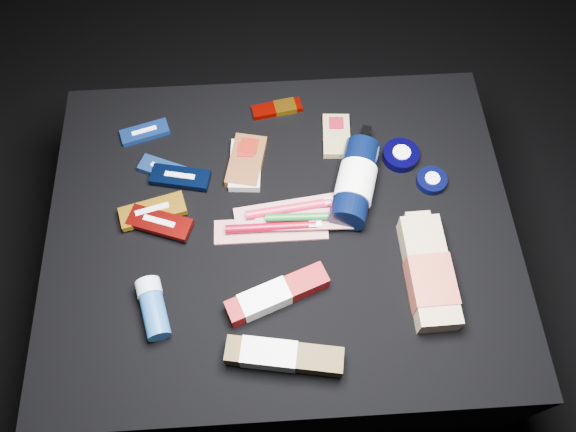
{
  "coord_description": "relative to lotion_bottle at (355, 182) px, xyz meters",
  "views": [
    {
      "loc": [
        -0.02,
        -0.53,
        1.45
      ],
      "look_at": [
        0.01,
        0.01,
        0.42
      ],
      "focal_mm": 35.0,
      "sensor_mm": 36.0,
      "label": 1
    }
  ],
  "objects": [
    {
      "name": "toothbrush_pack_2",
      "position": [
        -0.11,
        -0.07,
        -0.02
      ],
      "size": [
        0.21,
        0.05,
        0.02
      ],
      "rotation": [
        0.0,
        0.0,
        -0.03
      ],
      "color": "beige",
      "rests_on": "cloth_table"
    },
    {
      "name": "cream_tin_upper",
      "position": [
        0.11,
        0.08,
        -0.03
      ],
      "size": [
        0.08,
        0.08,
        0.03
      ],
      "rotation": [
        0.0,
        0.0,
        0.28
      ],
      "color": "black",
      "rests_on": "cloth_table"
    },
    {
      "name": "clif_bar_0",
      "position": [
        -0.23,
        0.09,
        -0.03
      ],
      "size": [
        0.1,
        0.14,
        0.02
      ],
      "rotation": [
        0.0,
        0.0,
        -0.21
      ],
      "color": "#5A3115",
      "rests_on": "cloth_table"
    },
    {
      "name": "luna_bar_0",
      "position": [
        -0.46,
        0.18,
        -0.03
      ],
      "size": [
        0.12,
        0.07,
        0.01
      ],
      "rotation": [
        0.0,
        0.0,
        0.28
      ],
      "color": "#173DA1",
      "rests_on": "cloth_table"
    },
    {
      "name": "ground",
      "position": [
        -0.16,
        -0.07,
        -0.44
      ],
      "size": [
        3.0,
        3.0,
        0.0
      ],
      "primitive_type": "plane",
      "color": "black",
      "rests_on": "ground"
    },
    {
      "name": "clif_bar_2",
      "position": [
        -0.02,
        0.15,
        -0.03
      ],
      "size": [
        0.07,
        0.12,
        0.02
      ],
      "rotation": [
        0.0,
        0.0,
        -0.07
      ],
      "color": "#908453",
      "rests_on": "cloth_table"
    },
    {
      "name": "clif_bar_1",
      "position": [
        -0.23,
        0.08,
        -0.03
      ],
      "size": [
        0.08,
        0.13,
        0.02
      ],
      "rotation": [
        0.0,
        0.0,
        -0.08
      ],
      "color": "beige",
      "rests_on": "cloth_table"
    },
    {
      "name": "toothbrush_pack_1",
      "position": [
        -0.14,
        -0.05,
        -0.02
      ],
      "size": [
        0.23,
        0.08,
        0.03
      ],
      "rotation": [
        0.0,
        0.0,
        0.12
      ],
      "color": "beige",
      "rests_on": "cloth_table"
    },
    {
      "name": "luna_bar_4",
      "position": [
        -0.41,
        -0.06,
        -0.02
      ],
      "size": [
        0.14,
        0.09,
        0.02
      ],
      "rotation": [
        0.0,
        0.0,
        -0.35
      ],
      "color": "#6B0907",
      "rests_on": "cloth_table"
    },
    {
      "name": "toothpaste_carton_green",
      "position": [
        -0.18,
        -0.35,
        -0.01
      ],
      "size": [
        0.22,
        0.08,
        0.04
      ],
      "rotation": [
        0.0,
        0.0,
        -0.17
      ],
      "color": "#3C2D0F",
      "rests_on": "cloth_table"
    },
    {
      "name": "cream_tin_lower",
      "position": [
        0.17,
        0.01,
        -0.03
      ],
      "size": [
        0.07,
        0.07,
        0.02
      ],
      "rotation": [
        0.0,
        0.0,
        0.03
      ],
      "color": "black",
      "rests_on": "cloth_table"
    },
    {
      "name": "toothbrush_pack_0",
      "position": [
        -0.18,
        -0.08,
        -0.03
      ],
      "size": [
        0.24,
        0.06,
        0.03
      ],
      "rotation": [
        0.0,
        0.0,
        -0.0
      ],
      "color": "#B8B3AD",
      "rests_on": "cloth_table"
    },
    {
      "name": "luna_bar_1",
      "position": [
        -0.41,
        0.08,
        -0.03
      ],
      "size": [
        0.12,
        0.08,
        0.01
      ],
      "rotation": [
        0.0,
        0.0,
        -0.42
      ],
      "color": "#2049A2",
      "rests_on": "cloth_table"
    },
    {
      "name": "lotion_bottle",
      "position": [
        0.0,
        0.0,
        0.0
      ],
      "size": [
        0.13,
        0.25,
        0.08
      ],
      "rotation": [
        0.0,
        0.0,
        -0.3
      ],
      "color": "black",
      "rests_on": "cloth_table"
    },
    {
      "name": "deodorant_stick",
      "position": [
        -0.42,
        -0.24,
        -0.02
      ],
      "size": [
        0.07,
        0.12,
        0.05
      ],
      "rotation": [
        0.0,
        0.0,
        0.26
      ],
      "color": "navy",
      "rests_on": "cloth_table"
    },
    {
      "name": "toothpaste_carton_red",
      "position": [
        -0.19,
        -0.23,
        -0.02
      ],
      "size": [
        0.21,
        0.12,
        0.04
      ],
      "rotation": [
        0.0,
        0.0,
        0.36
      ],
      "color": "maroon",
      "rests_on": "cloth_table"
    },
    {
      "name": "luna_bar_3",
      "position": [
        -0.43,
        -0.03,
        -0.02
      ],
      "size": [
        0.15,
        0.08,
        0.02
      ],
      "rotation": [
        0.0,
        0.0,
        0.26
      ],
      "color": "orange",
      "rests_on": "cloth_table"
    },
    {
      "name": "luna_bar_2",
      "position": [
        -0.37,
        0.05,
        -0.03
      ],
      "size": [
        0.13,
        0.07,
        0.02
      ],
      "rotation": [
        0.0,
        0.0,
        -0.21
      ],
      "color": "black",
      "rests_on": "cloth_table"
    },
    {
      "name": "cloth_table",
      "position": [
        -0.16,
        -0.07,
        -0.24
      ],
      "size": [
        0.98,
        0.78,
        0.4
      ],
      "primitive_type": "cube",
      "color": "black",
      "rests_on": "ground"
    },
    {
      "name": "power_bar",
      "position": [
        -0.15,
        0.23,
        -0.03
      ],
      "size": [
        0.12,
        0.06,
        0.01
      ],
      "rotation": [
        0.0,
        0.0,
        0.17
      ],
      "color": "#890500",
      "rests_on": "cloth_table"
    },
    {
      "name": "bodywash_bottle",
      "position": [
        0.12,
        -0.21,
        -0.02
      ],
      "size": [
        0.09,
        0.24,
        0.05
      ],
      "rotation": [
        0.0,
        0.0,
        0.02
      ],
      "color": "tan",
      "rests_on": "cloth_table"
    }
  ]
}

